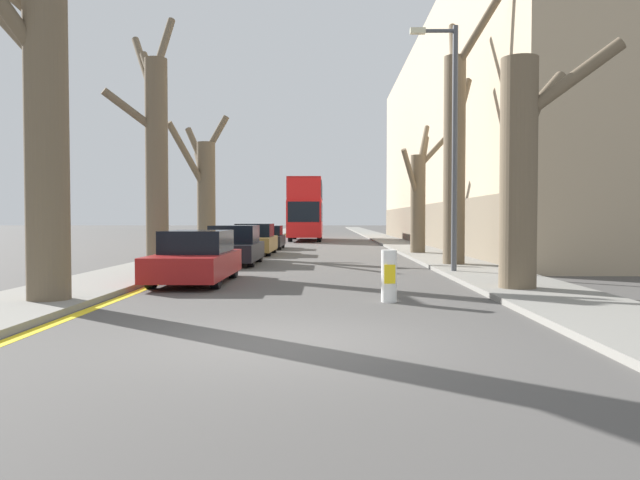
# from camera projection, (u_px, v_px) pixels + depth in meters

# --- Properties ---
(ground_plane) EXTENTS (300.00, 300.00, 0.00)m
(ground_plane) POSITION_uv_depth(u_px,v_px,m) (285.00, 342.00, 8.34)
(ground_plane) COLOR #4C4947
(sidewalk_left) EXTENTS (2.43, 120.00, 0.12)m
(sidewalk_left) POSITION_uv_depth(u_px,v_px,m) (267.00, 236.00, 58.37)
(sidewalk_left) COLOR gray
(sidewalk_left) RESTS_ON ground
(sidewalk_right) EXTENTS (2.43, 120.00, 0.12)m
(sidewalk_right) POSITION_uv_depth(u_px,v_px,m) (377.00, 236.00, 58.24)
(sidewalk_right) COLOR gray
(sidewalk_right) RESTS_ON ground
(building_facade_right) EXTENTS (10.08, 43.51, 13.35)m
(building_facade_right) POSITION_uv_depth(u_px,v_px,m) (498.00, 140.00, 39.38)
(building_facade_right) COLOR tan
(building_facade_right) RESTS_ON ground
(kerb_line_stripe) EXTENTS (0.24, 120.00, 0.01)m
(kerb_line_stripe) POSITION_uv_depth(u_px,v_px,m) (282.00, 236.00, 58.36)
(kerb_line_stripe) COLOR yellow
(kerb_line_stripe) RESTS_ON ground
(street_tree_left_0) EXTENTS (3.30, 4.31, 8.59)m
(street_tree_left_0) POSITION_uv_depth(u_px,v_px,m) (37.00, 90.00, 11.66)
(street_tree_left_0) COLOR brown
(street_tree_left_0) RESTS_ON ground
(street_tree_left_1) EXTENTS (1.86, 3.17, 8.26)m
(street_tree_left_1) POSITION_uv_depth(u_px,v_px,m) (155.00, 151.00, 19.68)
(street_tree_left_1) COLOR brown
(street_tree_left_1) RESTS_ON ground
(street_tree_left_2) EXTENTS (2.46, 3.83, 6.19)m
(street_tree_left_2) POSITION_uv_depth(u_px,v_px,m) (205.00, 191.00, 27.16)
(street_tree_left_2) COLOR brown
(street_tree_left_2) RESTS_ON ground
(street_tree_right_0) EXTENTS (2.51, 2.76, 5.48)m
(street_tree_right_0) POSITION_uv_depth(u_px,v_px,m) (522.00, 165.00, 13.81)
(street_tree_right_0) COLOR brown
(street_tree_right_0) RESTS_ON ground
(street_tree_right_1) EXTENTS (1.87, 4.00, 9.18)m
(street_tree_right_1) POSITION_uv_depth(u_px,v_px,m) (456.00, 148.00, 21.19)
(street_tree_right_1) COLOR brown
(street_tree_right_1) RESTS_ON ground
(street_tree_right_2) EXTENTS (3.33, 3.36, 6.53)m
(street_tree_right_2) POSITION_uv_depth(u_px,v_px,m) (420.00, 193.00, 28.47)
(street_tree_right_2) COLOR brown
(street_tree_right_2) RESTS_ON ground
(double_decker_bus) EXTENTS (2.45, 10.07, 4.60)m
(double_decker_bus) POSITION_uv_depth(u_px,v_px,m) (306.00, 207.00, 47.79)
(double_decker_bus) COLOR red
(double_decker_bus) RESTS_ON ground
(parked_car_0) EXTENTS (1.76, 4.46, 1.35)m
(parked_car_0) POSITION_uv_depth(u_px,v_px,m) (196.00, 258.00, 16.12)
(parked_car_0) COLOR maroon
(parked_car_0) RESTS_ON ground
(parked_car_1) EXTENTS (1.81, 4.16, 1.41)m
(parked_car_1) POSITION_uv_depth(u_px,v_px,m) (234.00, 246.00, 22.62)
(parked_car_1) COLOR black
(parked_car_1) RESTS_ON ground
(parked_car_2) EXTENTS (1.80, 4.59, 1.43)m
(parked_car_2) POSITION_uv_depth(u_px,v_px,m) (255.00, 240.00, 28.97)
(parked_car_2) COLOR olive
(parked_car_2) RESTS_ON ground
(parked_car_3) EXTENTS (1.88, 4.02, 1.28)m
(parked_car_3) POSITION_uv_depth(u_px,v_px,m) (266.00, 238.00, 34.45)
(parked_car_3) COLOR black
(parked_car_3) RESTS_ON ground
(lamp_post) EXTENTS (1.40, 0.20, 7.28)m
(lamp_post) POSITION_uv_depth(u_px,v_px,m) (451.00, 136.00, 18.23)
(lamp_post) COLOR #4C4F54
(lamp_post) RESTS_ON ground
(traffic_bollard) EXTENTS (0.31, 0.32, 1.04)m
(traffic_bollard) POSITION_uv_depth(u_px,v_px,m) (389.00, 276.00, 12.34)
(traffic_bollard) COLOR white
(traffic_bollard) RESTS_ON ground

